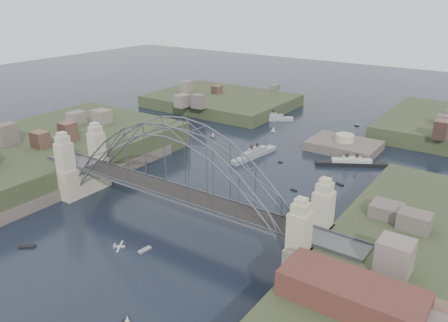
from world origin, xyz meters
TOP-DOWN VIEW (x-y plane):
  - ground at (0.00, 0.00)m, footprint 500.00×500.00m
  - bridge at (0.00, 0.00)m, footprint 84.00×13.80m
  - shore_west at (-57.32, 0.00)m, footprint 50.50×90.00m
  - headland_nw at (-55.00, 95.00)m, footprint 60.00×45.00m
  - fort_island at (12.00, 70.00)m, footprint 22.00×16.00m
  - wharf_shed at (44.00, -14.00)m, footprint 20.00×8.00m
  - naval_cruiser_near at (-8.89, 47.54)m, footprint 5.32×19.89m
  - naval_cruiser_far at (-25.14, 86.98)m, footprint 16.19×12.75m
  - ocean_liner at (18.95, 57.91)m, footprint 19.89×13.15m
  - aeroplane at (5.58, -22.11)m, footprint 2.24×3.27m
  - small_boat_a at (-20.74, 14.59)m, footprint 1.70×2.69m
  - small_boat_b at (12.79, 31.92)m, footprint 1.83×0.78m
  - small_boat_c at (0.86, -11.57)m, footprint 1.32×3.01m
  - small_boat_d at (21.38, 42.55)m, footprint 2.49×1.61m
  - small_boat_e at (-31.20, 55.92)m, footprint 3.18×2.71m
  - small_boat_f at (0.30, 47.82)m, footprint 1.47×0.76m
  - small_boat_g at (14.04, -28.88)m, footprint 2.93×1.89m
  - small_boat_h at (-16.74, 74.30)m, footprint 1.75×1.07m
  - small_boat_i at (33.73, 16.60)m, footprint 2.24×1.71m
  - small_boat_j at (-19.92, -24.57)m, footprint 3.24×2.98m
  - small_boat_k at (6.10, 99.64)m, footprint 1.85×0.84m
  - small_boat_l at (-36.95, 30.62)m, footprint 0.90×2.49m

SIDE VIEW (x-z plane):
  - fort_island at x=12.00m, z-range -5.04..4.36m
  - ground at x=0.00m, z-range 0.00..0.00m
  - small_boat_a at x=-20.74m, z-range -0.08..0.38m
  - small_boat_b at x=12.79m, z-range -0.08..0.38m
  - small_boat_c at x=0.86m, z-range -0.08..0.38m
  - small_boat_d at x=21.38m, z-range -0.08..0.38m
  - small_boat_f at x=0.30m, z-range -0.08..0.38m
  - small_boat_i at x=33.73m, z-range -0.08..0.38m
  - small_boat_j at x=-19.92m, z-range -0.08..0.38m
  - small_boat_l at x=-36.95m, z-range -0.08..0.38m
  - small_boat_k at x=6.10m, z-range -0.42..1.01m
  - headland_nw at x=-55.00m, z-range -4.00..5.00m
  - small_boat_e at x=-31.20m, z-range -0.46..1.91m
  - small_boat_g at x=14.04m, z-range -0.40..1.98m
  - ocean_liner at x=18.95m, z-range -1.80..3.42m
  - naval_cruiser_near at x=-8.89m, z-range -2.04..3.88m
  - naval_cruiser_far at x=-25.14m, z-range -2.12..4.03m
  - small_boat_h at x=-16.74m, z-range -0.19..2.18m
  - shore_west at x=-57.32m, z-range -4.03..7.97m
  - aeroplane at x=5.58m, z-range 7.83..8.36m
  - wharf_shed at x=44.00m, z-range 8.00..12.00m
  - bridge at x=0.00m, z-range 0.02..24.62m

